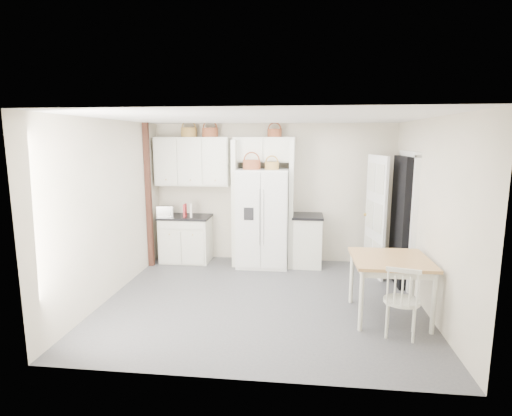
# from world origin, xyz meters

# --- Properties ---
(floor) EXTENTS (4.50, 4.50, 0.00)m
(floor) POSITION_xyz_m (0.00, 0.00, 0.00)
(floor) COLOR #424146
(floor) RESTS_ON ground
(ceiling) EXTENTS (4.50, 4.50, 0.00)m
(ceiling) POSITION_xyz_m (0.00, 0.00, 2.60)
(ceiling) COLOR white
(ceiling) RESTS_ON wall_back
(wall_back) EXTENTS (4.50, 0.00, 4.50)m
(wall_back) POSITION_xyz_m (0.00, 2.00, 1.30)
(wall_back) COLOR beige
(wall_back) RESTS_ON floor
(wall_left) EXTENTS (0.00, 4.00, 4.00)m
(wall_left) POSITION_xyz_m (-2.25, 0.00, 1.30)
(wall_left) COLOR beige
(wall_left) RESTS_ON floor
(wall_right) EXTENTS (0.00, 4.00, 4.00)m
(wall_right) POSITION_xyz_m (2.25, 0.00, 1.30)
(wall_right) COLOR beige
(wall_right) RESTS_ON floor
(refrigerator) EXTENTS (0.92, 0.74, 1.79)m
(refrigerator) POSITION_xyz_m (-0.15, 1.63, 0.89)
(refrigerator) COLOR silver
(refrigerator) RESTS_ON floor
(base_cab_left) EXTENTS (0.91, 0.57, 0.84)m
(base_cab_left) POSITION_xyz_m (-1.64, 1.70, 0.42)
(base_cab_left) COLOR silver
(base_cab_left) RESTS_ON floor
(base_cab_right) EXTENTS (0.52, 0.62, 0.91)m
(base_cab_right) POSITION_xyz_m (0.66, 1.70, 0.45)
(base_cab_right) COLOR silver
(base_cab_right) RESTS_ON floor
(dining_table) EXTENTS (0.98, 0.98, 0.81)m
(dining_table) POSITION_xyz_m (1.70, -0.39, 0.40)
(dining_table) COLOR #A57448
(dining_table) RESTS_ON floor
(windsor_chair) EXTENTS (0.50, 0.48, 0.86)m
(windsor_chair) POSITION_xyz_m (1.74, -0.89, 0.43)
(windsor_chair) COLOR silver
(windsor_chair) RESTS_ON floor
(counter_left) EXTENTS (0.95, 0.61, 0.04)m
(counter_left) POSITION_xyz_m (-1.64, 1.70, 0.86)
(counter_left) COLOR black
(counter_left) RESTS_ON base_cab_left
(counter_right) EXTENTS (0.56, 0.66, 0.04)m
(counter_right) POSITION_xyz_m (0.66, 1.70, 0.93)
(counter_right) COLOR black
(counter_right) RESTS_ON base_cab_right
(toaster) EXTENTS (0.33, 0.23, 0.21)m
(toaster) POSITION_xyz_m (-1.99, 1.60, 0.98)
(toaster) COLOR silver
(toaster) RESTS_ON counter_left
(cookbook_red) EXTENTS (0.04, 0.16, 0.24)m
(cookbook_red) POSITION_xyz_m (-1.61, 1.62, 1.00)
(cookbook_red) COLOR #B02B30
(cookbook_red) RESTS_ON counter_left
(cookbook_cream) EXTENTS (0.08, 0.18, 0.27)m
(cookbook_cream) POSITION_xyz_m (-1.50, 1.62, 1.01)
(cookbook_cream) COLOR beige
(cookbook_cream) RESTS_ON counter_left
(basket_upper_b) EXTENTS (0.29, 0.29, 0.17)m
(basket_upper_b) POSITION_xyz_m (-1.56, 1.83, 2.44)
(basket_upper_b) COLOR olive
(basket_upper_b) RESTS_ON upper_cabinet
(basket_upper_c) EXTENTS (0.29, 0.29, 0.17)m
(basket_upper_c) POSITION_xyz_m (-1.16, 1.83, 2.43)
(basket_upper_c) COLOR brown
(basket_upper_c) RESTS_ON upper_cabinet
(basket_bridge_b) EXTENTS (0.26, 0.26, 0.15)m
(basket_bridge_b) POSITION_xyz_m (0.04, 1.83, 2.42)
(basket_bridge_b) COLOR brown
(basket_bridge_b) RESTS_ON bridge_cabinet
(basket_fridge_a) EXTENTS (0.31, 0.31, 0.17)m
(basket_fridge_a) POSITION_xyz_m (-0.35, 1.53, 1.87)
(basket_fridge_a) COLOR brown
(basket_fridge_a) RESTS_ON refrigerator
(basket_fridge_b) EXTENTS (0.25, 0.25, 0.13)m
(basket_fridge_b) POSITION_xyz_m (0.01, 1.53, 1.85)
(basket_fridge_b) COLOR olive
(basket_fridge_b) RESTS_ON refrigerator
(upper_cabinet) EXTENTS (1.40, 0.34, 0.90)m
(upper_cabinet) POSITION_xyz_m (-1.50, 1.83, 1.90)
(upper_cabinet) COLOR silver
(upper_cabinet) RESTS_ON wall_back
(bridge_cabinet) EXTENTS (1.12, 0.34, 0.45)m
(bridge_cabinet) POSITION_xyz_m (-0.15, 1.83, 2.12)
(bridge_cabinet) COLOR silver
(bridge_cabinet) RESTS_ON wall_back
(fridge_panel_left) EXTENTS (0.08, 0.60, 2.30)m
(fridge_panel_left) POSITION_xyz_m (-0.66, 1.70, 1.15)
(fridge_panel_left) COLOR silver
(fridge_panel_left) RESTS_ON floor
(fridge_panel_right) EXTENTS (0.08, 0.60, 2.30)m
(fridge_panel_right) POSITION_xyz_m (0.36, 1.70, 1.15)
(fridge_panel_right) COLOR silver
(fridge_panel_right) RESTS_ON floor
(trim_post) EXTENTS (0.09, 0.09, 2.60)m
(trim_post) POSITION_xyz_m (-2.20, 1.35, 1.30)
(trim_post) COLOR #362017
(trim_post) RESTS_ON floor
(doorway_void) EXTENTS (0.18, 0.85, 2.05)m
(doorway_void) POSITION_xyz_m (2.16, 1.00, 1.02)
(doorway_void) COLOR black
(doorway_void) RESTS_ON floor
(door_slab) EXTENTS (0.21, 0.79, 2.05)m
(door_slab) POSITION_xyz_m (1.80, 1.33, 1.02)
(door_slab) COLOR white
(door_slab) RESTS_ON floor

